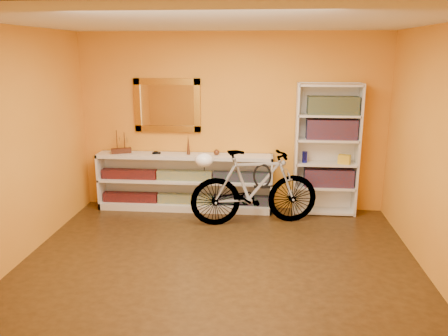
# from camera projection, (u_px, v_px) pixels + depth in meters

# --- Properties ---
(floor) EXTENTS (4.50, 4.00, 0.01)m
(floor) POSITION_uv_depth(u_px,v_px,m) (218.00, 266.00, 5.01)
(floor) COLOR #301E0D
(floor) RESTS_ON ground
(ceiling) EXTENTS (4.50, 4.00, 0.01)m
(ceiling) POSITION_uv_depth(u_px,v_px,m) (218.00, 21.00, 4.34)
(ceiling) COLOR silver
(ceiling) RESTS_ON ground
(back_wall) EXTENTS (4.50, 0.01, 2.60)m
(back_wall) POSITION_uv_depth(u_px,v_px,m) (232.00, 123.00, 6.61)
(back_wall) COLOR orange
(back_wall) RESTS_ON ground
(left_wall) EXTENTS (0.01, 4.00, 2.60)m
(left_wall) POSITION_uv_depth(u_px,v_px,m) (12.00, 148.00, 4.87)
(left_wall) COLOR orange
(left_wall) RESTS_ON ground
(right_wall) EXTENTS (0.01, 4.00, 2.60)m
(right_wall) POSITION_uv_depth(u_px,v_px,m) (442.00, 157.00, 4.48)
(right_wall) COLOR orange
(right_wall) RESTS_ON ground
(gilt_mirror) EXTENTS (0.98, 0.06, 0.78)m
(gilt_mirror) POSITION_uv_depth(u_px,v_px,m) (167.00, 105.00, 6.59)
(gilt_mirror) COLOR #97681B
(gilt_mirror) RESTS_ON back_wall
(wall_socket) EXTENTS (0.09, 0.02, 0.09)m
(wall_socket) POSITION_uv_depth(u_px,v_px,m) (291.00, 193.00, 6.78)
(wall_socket) COLOR silver
(wall_socket) RESTS_ON back_wall
(console_unit) EXTENTS (2.60, 0.35, 0.85)m
(console_unit) POSITION_uv_depth(u_px,v_px,m) (185.00, 182.00, 6.70)
(console_unit) COLOR silver
(console_unit) RESTS_ON floor
(cd_row_lower) EXTENTS (2.50, 0.13, 0.14)m
(cd_row_lower) POSITION_uv_depth(u_px,v_px,m) (185.00, 199.00, 6.75)
(cd_row_lower) COLOR black
(cd_row_lower) RESTS_ON console_unit
(cd_row_upper) EXTENTS (2.50, 0.13, 0.14)m
(cd_row_upper) POSITION_uv_depth(u_px,v_px,m) (185.00, 175.00, 6.66)
(cd_row_upper) COLOR navy
(cd_row_upper) RESTS_ON console_unit
(model_ship) EXTENTS (0.31, 0.21, 0.35)m
(model_ship) POSITION_uv_depth(u_px,v_px,m) (121.00, 142.00, 6.63)
(model_ship) COLOR #3C1C10
(model_ship) RESTS_ON console_unit
(toy_car) EXTENTS (0.00, 0.00, 0.00)m
(toy_car) POSITION_uv_depth(u_px,v_px,m) (157.00, 154.00, 6.63)
(toy_car) COLOR black
(toy_car) RESTS_ON console_unit
(bronze_ornament) EXTENTS (0.05, 0.05, 0.31)m
(bronze_ornament) POSITION_uv_depth(u_px,v_px,m) (188.00, 144.00, 6.55)
(bronze_ornament) COLOR brown
(bronze_ornament) RESTS_ON console_unit
(decorative_orb) EXTENTS (0.08, 0.08, 0.08)m
(decorative_orb) POSITION_uv_depth(u_px,v_px,m) (217.00, 152.00, 6.54)
(decorative_orb) COLOR brown
(decorative_orb) RESTS_ON console_unit
(bookcase) EXTENTS (0.90, 0.30, 1.90)m
(bookcase) POSITION_uv_depth(u_px,v_px,m) (327.00, 150.00, 6.42)
(bookcase) COLOR silver
(bookcase) RESTS_ON floor
(book_row_a) EXTENTS (0.70, 0.22, 0.26)m
(book_row_a) POSITION_uv_depth(u_px,v_px,m) (328.00, 177.00, 6.52)
(book_row_a) COLOR maroon
(book_row_a) RESTS_ON bookcase
(book_row_b) EXTENTS (0.70, 0.22, 0.28)m
(book_row_b) POSITION_uv_depth(u_px,v_px,m) (331.00, 129.00, 6.34)
(book_row_b) COLOR maroon
(book_row_b) RESTS_ON bookcase
(book_row_c) EXTENTS (0.70, 0.22, 0.25)m
(book_row_c) POSITION_uv_depth(u_px,v_px,m) (333.00, 105.00, 6.25)
(book_row_c) COLOR #173B50
(book_row_c) RESTS_ON bookcase
(travel_mug) EXTENTS (0.07, 0.07, 0.16)m
(travel_mug) POSITION_uv_depth(u_px,v_px,m) (305.00, 157.00, 6.45)
(travel_mug) COLOR #161A9C
(travel_mug) RESTS_ON bookcase
(red_tin) EXTENTS (0.17, 0.17, 0.19)m
(red_tin) POSITION_uv_depth(u_px,v_px,m) (314.00, 107.00, 6.31)
(red_tin) COLOR maroon
(red_tin) RESTS_ON bookcase
(yellow_bag) EXTENTS (0.19, 0.16, 0.13)m
(yellow_bag) POSITION_uv_depth(u_px,v_px,m) (344.00, 159.00, 6.39)
(yellow_bag) COLOR yellow
(yellow_bag) RESTS_ON bookcase
(bicycle) EXTENTS (0.83, 1.85, 1.05)m
(bicycle) POSITION_uv_depth(u_px,v_px,m) (254.00, 187.00, 6.11)
(bicycle) COLOR silver
(bicycle) RESTS_ON floor
(helmet) EXTENTS (0.25, 0.23, 0.19)m
(helmet) POSITION_uv_depth(u_px,v_px,m) (204.00, 160.00, 5.92)
(helmet) COLOR white
(helmet) RESTS_ON bicycle
(u_lock) EXTENTS (0.25, 0.03, 0.25)m
(u_lock) POSITION_uv_depth(u_px,v_px,m) (262.00, 176.00, 6.08)
(u_lock) COLOR black
(u_lock) RESTS_ON bicycle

